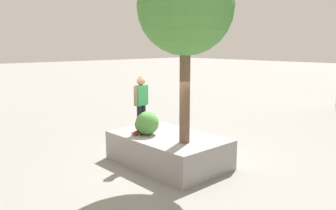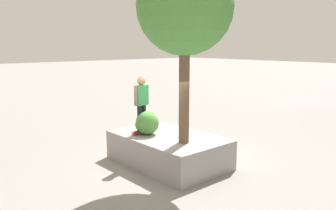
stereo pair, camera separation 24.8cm
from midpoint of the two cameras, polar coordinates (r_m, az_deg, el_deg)
The scene contains 7 objects.
ground_plane at distance 10.41m, azimuth 1.34°, elevation -9.27°, with size 120.00×120.00×0.00m, color gray.
planter_ledge at distance 10.05m, azimuth 0.71°, elevation -7.45°, with size 3.35×2.12×0.85m, color gray.
plaza_tree at distance 8.94m, azimuth 3.66°, elevation 15.95°, with size 2.48×2.48×4.79m.
boxwood_shrub at distance 10.28m, azimuth -3.55°, elevation -3.30°, with size 0.46×0.46×0.46m, color #2D6628.
hedge_clump at distance 9.99m, azimuth -2.77°, elevation -3.00°, with size 0.69×0.69×0.69m, color #4C8C3D.
skateboard at distance 10.27m, azimuth -3.69°, elevation -4.29°, with size 0.45×0.83×0.07m.
skateboarder at distance 10.08m, azimuth -3.75°, elevation 0.92°, with size 0.26×0.54×1.61m.
Camera 2 is at (-7.32, 6.55, 3.44)m, focal length 36.46 mm.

